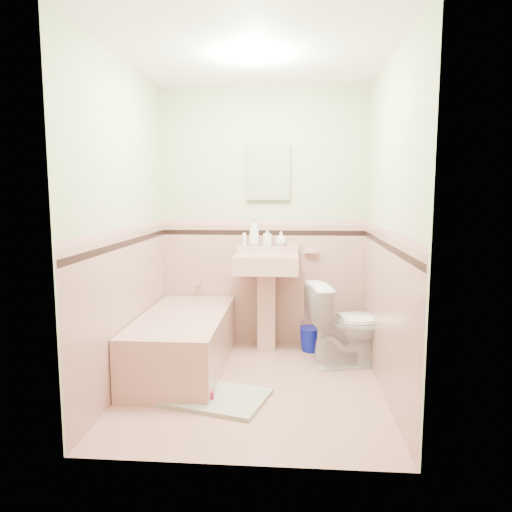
# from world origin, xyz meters

# --- Properties ---
(floor) EXTENTS (2.20, 2.20, 0.00)m
(floor) POSITION_xyz_m (0.00, 0.00, 0.00)
(floor) COLOR tan
(floor) RESTS_ON ground
(ceiling) EXTENTS (2.20, 2.20, 0.00)m
(ceiling) POSITION_xyz_m (0.00, 0.00, 2.50)
(ceiling) COLOR white
(ceiling) RESTS_ON ground
(wall_back) EXTENTS (2.50, 0.00, 2.50)m
(wall_back) POSITION_xyz_m (0.00, 1.10, 1.25)
(wall_back) COLOR beige
(wall_back) RESTS_ON ground
(wall_front) EXTENTS (2.50, 0.00, 2.50)m
(wall_front) POSITION_xyz_m (0.00, -1.10, 1.25)
(wall_front) COLOR beige
(wall_front) RESTS_ON ground
(wall_left) EXTENTS (0.00, 2.50, 2.50)m
(wall_left) POSITION_xyz_m (-1.00, 0.00, 1.25)
(wall_left) COLOR beige
(wall_left) RESTS_ON ground
(wall_right) EXTENTS (0.00, 2.50, 2.50)m
(wall_right) POSITION_xyz_m (1.00, 0.00, 1.25)
(wall_right) COLOR beige
(wall_right) RESTS_ON ground
(wainscot_back) EXTENTS (2.00, 0.00, 2.00)m
(wainscot_back) POSITION_xyz_m (0.00, 1.09, 0.60)
(wainscot_back) COLOR tan
(wainscot_back) RESTS_ON ground
(wainscot_front) EXTENTS (2.00, 0.00, 2.00)m
(wainscot_front) POSITION_xyz_m (0.00, -1.09, 0.60)
(wainscot_front) COLOR tan
(wainscot_front) RESTS_ON ground
(wainscot_left) EXTENTS (0.00, 2.20, 2.20)m
(wainscot_left) POSITION_xyz_m (-0.99, 0.00, 0.60)
(wainscot_left) COLOR tan
(wainscot_left) RESTS_ON ground
(wainscot_right) EXTENTS (0.00, 2.20, 2.20)m
(wainscot_right) POSITION_xyz_m (0.99, 0.00, 0.60)
(wainscot_right) COLOR tan
(wainscot_right) RESTS_ON ground
(accent_back) EXTENTS (2.00, 0.00, 2.00)m
(accent_back) POSITION_xyz_m (0.00, 1.08, 1.12)
(accent_back) COLOR black
(accent_back) RESTS_ON ground
(accent_front) EXTENTS (2.00, 0.00, 2.00)m
(accent_front) POSITION_xyz_m (0.00, -1.08, 1.12)
(accent_front) COLOR black
(accent_front) RESTS_ON ground
(accent_left) EXTENTS (0.00, 2.20, 2.20)m
(accent_left) POSITION_xyz_m (-0.98, 0.00, 1.12)
(accent_left) COLOR black
(accent_left) RESTS_ON ground
(accent_right) EXTENTS (0.00, 2.20, 2.20)m
(accent_right) POSITION_xyz_m (0.98, 0.00, 1.12)
(accent_right) COLOR black
(accent_right) RESTS_ON ground
(cap_back) EXTENTS (2.00, 0.00, 2.00)m
(cap_back) POSITION_xyz_m (0.00, 1.08, 1.22)
(cap_back) COLOR tan
(cap_back) RESTS_ON ground
(cap_front) EXTENTS (2.00, 0.00, 2.00)m
(cap_front) POSITION_xyz_m (0.00, -1.08, 1.22)
(cap_front) COLOR tan
(cap_front) RESTS_ON ground
(cap_left) EXTENTS (0.00, 2.20, 2.20)m
(cap_left) POSITION_xyz_m (-0.98, 0.00, 1.22)
(cap_left) COLOR tan
(cap_left) RESTS_ON ground
(cap_right) EXTENTS (0.00, 2.20, 2.20)m
(cap_right) POSITION_xyz_m (0.98, 0.00, 1.22)
(cap_right) COLOR tan
(cap_right) RESTS_ON ground
(bathtub) EXTENTS (0.70, 1.50, 0.45)m
(bathtub) POSITION_xyz_m (-0.63, 0.33, 0.23)
(bathtub) COLOR tan
(bathtub) RESTS_ON floor
(tub_faucet) EXTENTS (0.04, 0.12, 0.04)m
(tub_faucet) POSITION_xyz_m (-0.63, 1.05, 0.63)
(tub_faucet) COLOR silver
(tub_faucet) RESTS_ON wall_back
(sink) EXTENTS (0.60, 0.49, 0.94)m
(sink) POSITION_xyz_m (0.05, 0.86, 0.47)
(sink) COLOR tan
(sink) RESTS_ON floor
(sink_faucet) EXTENTS (0.02, 0.02, 0.10)m
(sink_faucet) POSITION_xyz_m (0.05, 1.00, 0.95)
(sink_faucet) COLOR silver
(sink_faucet) RESTS_ON sink
(medicine_cabinet) EXTENTS (0.38, 0.04, 0.47)m
(medicine_cabinet) POSITION_xyz_m (0.05, 1.07, 1.70)
(medicine_cabinet) COLOR white
(medicine_cabinet) RESTS_ON wall_back
(soap_dish) EXTENTS (0.13, 0.08, 0.04)m
(soap_dish) POSITION_xyz_m (0.47, 1.06, 0.95)
(soap_dish) COLOR tan
(soap_dish) RESTS_ON wall_back
(soap_bottle_left) EXTENTS (0.13, 0.13, 0.26)m
(soap_bottle_left) POSITION_xyz_m (-0.08, 1.04, 1.13)
(soap_bottle_left) COLOR #B2B2B2
(soap_bottle_left) RESTS_ON sink
(soap_bottle_mid) EXTENTS (0.08, 0.08, 0.17)m
(soap_bottle_mid) POSITION_xyz_m (0.05, 1.04, 1.08)
(soap_bottle_mid) COLOR #B2B2B2
(soap_bottle_mid) RESTS_ON sink
(soap_bottle_right) EXTENTS (0.12, 0.12, 0.14)m
(soap_bottle_right) POSITION_xyz_m (0.18, 1.04, 1.07)
(soap_bottle_right) COLOR #B2B2B2
(soap_bottle_right) RESTS_ON sink
(tube) EXTENTS (0.04, 0.04, 0.12)m
(tube) POSITION_xyz_m (-0.18, 1.04, 1.06)
(tube) COLOR white
(tube) RESTS_ON sink
(toilet) EXTENTS (0.80, 0.57, 0.74)m
(toilet) POSITION_xyz_m (0.80, 0.55, 0.37)
(toilet) COLOR white
(toilet) RESTS_ON floor
(bucket) EXTENTS (0.30, 0.30, 0.23)m
(bucket) POSITION_xyz_m (0.48, 0.91, 0.11)
(bucket) COLOR #0A1497
(bucket) RESTS_ON floor
(bath_mat) EXTENTS (0.90, 0.72, 0.03)m
(bath_mat) POSITION_xyz_m (-0.29, -0.25, 0.02)
(bath_mat) COLOR gray
(bath_mat) RESTS_ON floor
(shoe) EXTENTS (0.14, 0.07, 0.05)m
(shoe) POSITION_xyz_m (-0.33, -0.32, 0.06)
(shoe) COLOR #BF1E59
(shoe) RESTS_ON bath_mat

